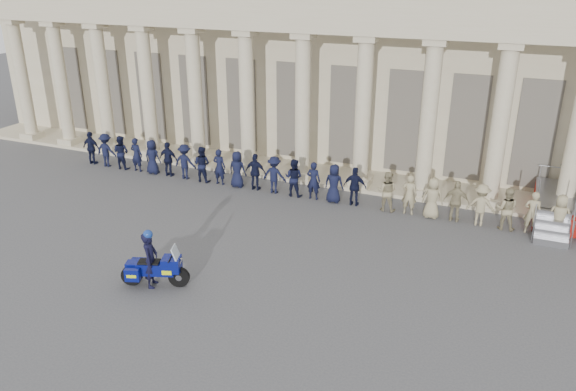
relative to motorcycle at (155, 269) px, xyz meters
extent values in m
plane|color=#434346|center=(2.05, 1.84, -0.57)|extent=(90.00, 90.00, 0.00)
cube|color=tan|center=(2.05, 16.84, 3.93)|extent=(40.00, 10.00, 9.00)
cube|color=tan|center=(2.05, 10.64, -0.49)|extent=(40.00, 2.60, 0.15)
cube|color=tan|center=(2.05, 9.84, 6.22)|extent=(35.80, 1.00, 1.00)
cube|color=tan|center=(-14.85, 9.84, -0.27)|extent=(0.90, 0.90, 0.30)
cylinder|color=tan|center=(-14.85, 9.84, 2.68)|extent=(0.64, 0.64, 5.60)
cube|color=tan|center=(-14.85, 9.84, 5.60)|extent=(0.85, 0.85, 0.24)
cube|color=tan|center=(-12.25, 9.84, -0.27)|extent=(0.90, 0.90, 0.30)
cylinder|color=tan|center=(-12.25, 9.84, 2.68)|extent=(0.64, 0.64, 5.60)
cube|color=tan|center=(-12.25, 9.84, 5.60)|extent=(0.85, 0.85, 0.24)
cube|color=tan|center=(-9.65, 9.84, -0.27)|extent=(0.90, 0.90, 0.30)
cylinder|color=tan|center=(-9.65, 9.84, 2.68)|extent=(0.64, 0.64, 5.60)
cube|color=tan|center=(-9.65, 9.84, 5.60)|extent=(0.85, 0.85, 0.24)
cube|color=tan|center=(-7.05, 9.84, -0.27)|extent=(0.90, 0.90, 0.30)
cylinder|color=tan|center=(-7.05, 9.84, 2.68)|extent=(0.64, 0.64, 5.60)
cube|color=tan|center=(-7.05, 9.84, 5.60)|extent=(0.85, 0.85, 0.24)
cube|color=tan|center=(-4.45, 9.84, -0.27)|extent=(0.90, 0.90, 0.30)
cylinder|color=tan|center=(-4.45, 9.84, 2.68)|extent=(0.64, 0.64, 5.60)
cube|color=tan|center=(-4.45, 9.84, 5.60)|extent=(0.85, 0.85, 0.24)
cube|color=tan|center=(-1.85, 9.84, -0.27)|extent=(0.90, 0.90, 0.30)
cylinder|color=tan|center=(-1.85, 9.84, 2.68)|extent=(0.64, 0.64, 5.60)
cube|color=tan|center=(-1.85, 9.84, 5.60)|extent=(0.85, 0.85, 0.24)
cube|color=tan|center=(0.75, 9.84, -0.27)|extent=(0.90, 0.90, 0.30)
cylinder|color=tan|center=(0.75, 9.84, 2.68)|extent=(0.64, 0.64, 5.60)
cube|color=tan|center=(0.75, 9.84, 5.60)|extent=(0.85, 0.85, 0.24)
cube|color=tan|center=(3.35, 9.84, -0.27)|extent=(0.90, 0.90, 0.30)
cylinder|color=tan|center=(3.35, 9.84, 2.68)|extent=(0.64, 0.64, 5.60)
cube|color=tan|center=(3.35, 9.84, 5.60)|extent=(0.85, 0.85, 0.24)
cube|color=tan|center=(5.95, 9.84, -0.27)|extent=(0.90, 0.90, 0.30)
cylinder|color=tan|center=(5.95, 9.84, 2.68)|extent=(0.64, 0.64, 5.60)
cube|color=tan|center=(5.95, 9.84, 5.60)|extent=(0.85, 0.85, 0.24)
cube|color=tan|center=(8.55, 9.84, -0.27)|extent=(0.90, 0.90, 0.30)
cylinder|color=tan|center=(8.55, 9.84, 2.68)|extent=(0.64, 0.64, 5.60)
cube|color=tan|center=(8.55, 9.84, 5.60)|extent=(0.85, 0.85, 0.24)
cube|color=tan|center=(11.15, 9.84, -0.27)|extent=(0.90, 0.90, 0.30)
cube|color=black|center=(-13.55, 11.86, 1.98)|extent=(1.30, 0.12, 4.20)
cube|color=black|center=(-10.95, 11.86, 1.98)|extent=(1.30, 0.12, 4.20)
cube|color=black|center=(-8.35, 11.86, 1.98)|extent=(1.30, 0.12, 4.20)
cube|color=black|center=(-5.75, 11.86, 1.98)|extent=(1.30, 0.12, 4.20)
cube|color=black|center=(-3.15, 11.86, 1.98)|extent=(1.30, 0.12, 4.20)
cube|color=black|center=(-0.55, 11.86, 1.98)|extent=(1.30, 0.12, 4.20)
cube|color=black|center=(2.05, 11.86, 1.98)|extent=(1.30, 0.12, 4.20)
cube|color=black|center=(4.65, 11.86, 1.98)|extent=(1.30, 0.12, 4.20)
cube|color=black|center=(7.25, 11.86, 1.98)|extent=(1.30, 0.12, 4.20)
cube|color=black|center=(9.85, 11.86, 1.98)|extent=(1.30, 0.12, 4.20)
imported|color=black|center=(-9.22, 8.03, 0.22)|extent=(0.92, 0.38, 1.57)
imported|color=black|center=(-8.36, 8.03, 0.22)|extent=(1.01, 0.58, 1.57)
imported|color=black|center=(-7.50, 8.03, 0.22)|extent=(0.76, 0.59, 1.57)
imported|color=black|center=(-6.64, 8.03, 0.22)|extent=(0.57, 0.38, 1.57)
imported|color=black|center=(-5.78, 8.03, 0.22)|extent=(0.77, 0.50, 1.57)
imported|color=black|center=(-4.92, 8.03, 0.22)|extent=(0.92, 0.38, 1.57)
imported|color=black|center=(-4.06, 8.03, 0.22)|extent=(1.01, 0.58, 1.57)
imported|color=black|center=(-3.21, 8.03, 0.22)|extent=(0.76, 0.59, 1.57)
imported|color=black|center=(-2.35, 8.03, 0.22)|extent=(0.57, 0.38, 1.57)
imported|color=black|center=(-1.49, 8.03, 0.22)|extent=(0.77, 0.50, 1.57)
imported|color=black|center=(-0.63, 8.03, 0.22)|extent=(0.92, 0.38, 1.57)
imported|color=black|center=(0.23, 8.03, 0.22)|extent=(1.01, 0.58, 1.57)
imported|color=black|center=(1.09, 8.03, 0.22)|extent=(0.76, 0.59, 1.57)
imported|color=black|center=(1.95, 8.03, 0.22)|extent=(0.57, 0.38, 1.57)
imported|color=black|center=(2.81, 8.03, 0.22)|extent=(0.77, 0.50, 1.57)
imported|color=black|center=(3.66, 8.03, 0.22)|extent=(0.92, 0.38, 1.57)
imported|color=gray|center=(4.92, 8.03, 0.22)|extent=(0.76, 0.59, 1.57)
imported|color=gray|center=(5.78, 8.03, 0.22)|extent=(0.57, 0.38, 1.57)
imported|color=gray|center=(6.64, 8.03, 0.22)|extent=(0.77, 0.50, 1.57)
imported|color=gray|center=(7.50, 8.03, 0.22)|extent=(0.92, 0.38, 1.57)
imported|color=gray|center=(8.36, 8.03, 0.22)|extent=(1.01, 0.58, 1.57)
imported|color=gray|center=(9.22, 8.03, 0.22)|extent=(0.76, 0.59, 1.57)
imported|color=gray|center=(10.08, 8.03, 0.22)|extent=(0.57, 0.38, 1.57)
imported|color=gray|center=(10.93, 8.03, 0.22)|extent=(0.77, 0.50, 1.57)
cube|color=maroon|center=(10.18, 9.85, -0.14)|extent=(0.04, 3.32, 0.84)
cube|color=gray|center=(10.76, 7.29, -0.45)|extent=(1.10, 0.28, 0.24)
cube|color=gray|center=(10.76, 7.57, -0.21)|extent=(1.10, 0.28, 0.24)
cube|color=gray|center=(10.76, 7.85, 0.02)|extent=(1.10, 0.28, 0.24)
cube|color=gray|center=(10.76, 8.13, 0.26)|extent=(1.10, 0.28, 0.24)
imported|color=black|center=(11.28, 10.05, 1.33)|extent=(0.93, 0.72, 1.91)
cylinder|color=black|center=(0.65, 0.22, -0.25)|extent=(0.63, 0.33, 0.62)
cylinder|color=black|center=(-0.68, -0.24, -0.25)|extent=(0.63, 0.33, 0.62)
cube|color=navy|center=(0.03, 0.01, 0.02)|extent=(1.15, 0.73, 0.36)
cube|color=navy|center=(0.47, 0.16, 0.17)|extent=(0.65, 0.63, 0.42)
cube|color=silver|center=(0.47, 0.16, -0.05)|extent=(0.29, 0.34, 0.11)
cube|color=#B2BFCC|center=(0.62, 0.22, 0.49)|extent=(0.33, 0.47, 0.50)
cube|color=black|center=(-0.15, -0.05, 0.21)|extent=(0.68, 0.50, 0.09)
cube|color=navy|center=(-0.64, -0.23, 0.09)|extent=(0.42, 0.41, 0.21)
cube|color=navy|center=(-0.45, -0.48, -0.05)|extent=(0.47, 0.34, 0.38)
cube|color=#CEE00B|center=(-0.45, -0.48, -0.05)|extent=(0.34, 0.31, 0.09)
cube|color=navy|center=(-0.65, 0.09, -0.05)|extent=(0.47, 0.34, 0.38)
cube|color=#CEE00B|center=(-0.65, 0.09, -0.05)|extent=(0.34, 0.31, 0.09)
cylinder|color=silver|center=(-0.49, 0.07, -0.28)|extent=(0.56, 0.28, 0.09)
cylinder|color=black|center=(0.47, 0.16, 0.40)|extent=(0.25, 0.63, 0.03)
imported|color=black|center=(-0.11, -0.04, 0.29)|extent=(0.60, 0.73, 1.72)
sphere|color=navy|center=(-0.11, -0.04, 1.11)|extent=(0.28, 0.28, 0.28)
camera|label=1|loc=(9.11, -11.70, 8.20)|focal=35.00mm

